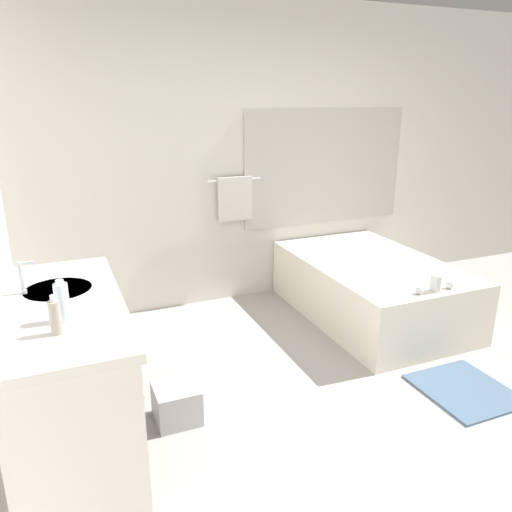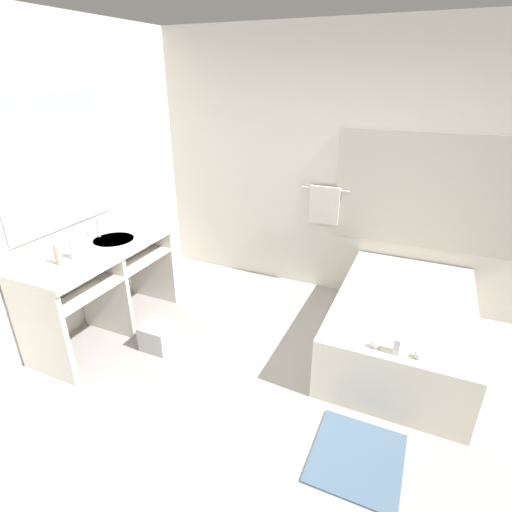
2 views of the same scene
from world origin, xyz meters
name	(u,v)px [view 2 (image 2 of 2)]	position (x,y,z in m)	size (l,w,h in m)	color
ground_plane	(273,438)	(0.00, 0.00, 0.00)	(16.00, 16.00, 0.00)	#A8A39E
wall_back_with_blinds	(360,172)	(0.02, 2.23, 1.34)	(7.40, 0.13, 2.70)	silver
vanity_counter	(103,270)	(-1.87, 0.55, 0.63)	(0.63, 1.41, 0.86)	silver
sink_faucet	(98,228)	(-2.05, 0.74, 0.95)	(0.09, 0.04, 0.18)	silver
bathtub	(402,323)	(0.66, 1.32, 0.28)	(1.09, 1.73, 0.64)	silver
water_bottle_1	(74,248)	(-1.86, 0.29, 0.96)	(0.07, 0.07, 0.21)	silver
soap_dispenser	(58,255)	(-1.90, 0.16, 0.94)	(0.05, 0.05, 0.19)	gray
waste_bin	(159,336)	(-1.30, 0.51, 0.11)	(0.26, 0.26, 0.23)	#B2B2B2
bath_mat	(357,458)	(0.55, 0.07, 0.01)	(0.56, 0.61, 0.02)	slate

